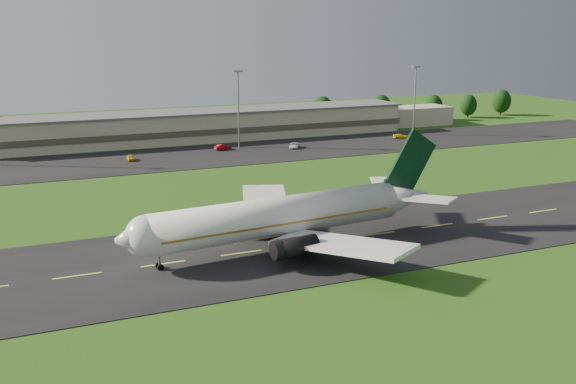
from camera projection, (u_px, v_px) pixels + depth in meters
name	position (u px, v px, depth m)	size (l,w,h in m)	color
ground	(378.00, 235.00, 97.96)	(360.00, 360.00, 0.00)	#214B12
taxiway	(378.00, 234.00, 97.95)	(220.00, 30.00, 0.10)	black
apron	(231.00, 154.00, 162.17)	(260.00, 30.00, 0.10)	black
airliner	(284.00, 216.00, 90.96)	(51.26, 41.99, 15.57)	silver
terminal	(225.00, 125.00, 185.22)	(145.00, 16.00, 8.40)	#BEB391
light_mast_centre	(238.00, 100.00, 168.12)	(2.40, 1.20, 20.35)	gray
light_mast_east	(415.00, 92.00, 189.06)	(2.40, 1.20, 20.35)	gray
tree_line	(293.00, 113.00, 203.49)	(195.88, 9.58, 10.68)	black
service_vehicle_a	(130.00, 158.00, 153.46)	(1.56, 3.87, 1.32)	gold
service_vehicle_b	(223.00, 147.00, 167.20)	(1.56, 4.48, 1.48)	maroon
service_vehicle_c	(294.00, 145.00, 169.78)	(2.34, 5.08, 1.41)	silver
service_vehicle_d	(401.00, 136.00, 184.95)	(1.78, 4.38, 1.27)	#D7C30C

